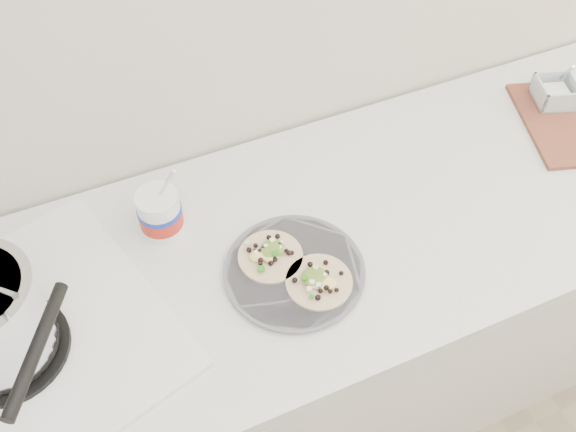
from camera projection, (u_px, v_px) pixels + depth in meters
name	position (u px, v px, depth m)	size (l,w,h in m)	color
counter	(296.00, 338.00, 1.72)	(2.44, 0.66, 0.90)	silver
taco_plate	(294.00, 269.00, 1.30)	(0.29, 0.29, 0.04)	#5D5C63
tub	(161.00, 210.00, 1.34)	(0.09, 0.09, 0.21)	white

